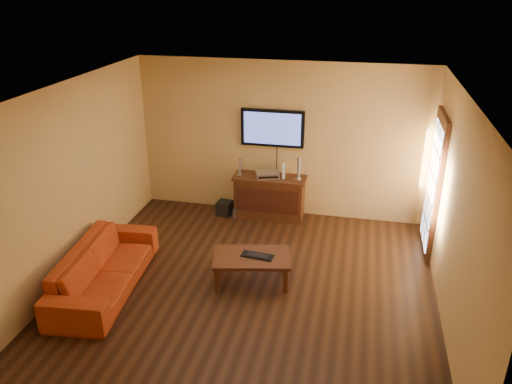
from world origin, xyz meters
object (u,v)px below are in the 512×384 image
(speaker_right, at_px, (299,169))
(bottle, at_px, (235,214))
(television, at_px, (272,128))
(av_receiver, at_px, (267,174))
(sofa, at_px, (103,262))
(subwoofer, at_px, (225,208))
(game_console, at_px, (284,171))
(keyboard, at_px, (257,256))
(media_console, at_px, (269,197))
(speaker_left, at_px, (240,167))
(coffee_table, at_px, (252,259))

(speaker_right, distance_m, bottle, 1.38)
(television, xyz_separation_m, av_receiver, (-0.04, -0.20, -0.77))
(television, distance_m, bottle, 1.64)
(sofa, xyz_separation_m, bottle, (1.20, 2.40, -0.32))
(subwoofer, bearing_deg, game_console, 17.15)
(speaker_right, bearing_deg, keyboard, -97.40)
(television, bearing_deg, sofa, -121.91)
(subwoofer, xyz_separation_m, bottle, (0.22, -0.16, -0.03))
(subwoofer, bearing_deg, media_console, 16.61)
(speaker_left, relative_size, subwoofer, 1.31)
(television, xyz_separation_m, coffee_table, (0.15, -2.27, -1.21))
(speaker_left, xyz_separation_m, speaker_right, (1.03, 0.01, 0.03))
(game_console, bearing_deg, speaker_right, -13.09)
(sofa, relative_size, game_console, 8.98)
(speaker_left, distance_m, game_console, 0.77)
(game_console, xyz_separation_m, keyboard, (-0.01, -2.10, -0.45))
(sofa, bearing_deg, keyboard, -78.92)
(speaker_left, relative_size, keyboard, 0.71)
(sofa, xyz_separation_m, speaker_left, (1.24, 2.64, 0.49))
(television, bearing_deg, subwoofer, -159.67)
(av_receiver, bearing_deg, television, 60.56)
(sofa, bearing_deg, speaker_right, -45.77)
(speaker_right, bearing_deg, media_console, -179.61)
(speaker_right, bearing_deg, game_console, 172.16)
(av_receiver, bearing_deg, keyboard, -101.07)
(television, height_order, speaker_right, television)
(coffee_table, xyz_separation_m, keyboard, (0.08, 0.01, 0.06))
(television, bearing_deg, bottle, -141.79)
(coffee_table, distance_m, keyboard, 0.10)
(coffee_table, bearing_deg, sofa, -163.34)
(speaker_right, xyz_separation_m, keyboard, (-0.27, -2.07, -0.51))
(av_receiver, bearing_deg, game_console, -10.02)
(speaker_right, xyz_separation_m, bottle, (-1.07, -0.26, -0.84))
(av_receiver, relative_size, game_console, 1.64)
(speaker_right, height_order, keyboard, speaker_right)
(coffee_table, relative_size, keyboard, 2.54)
(television, relative_size, sofa, 0.51)
(media_console, xyz_separation_m, av_receiver, (-0.04, -0.00, 0.42))
(subwoofer, distance_m, keyboard, 2.24)
(media_console, bearing_deg, av_receiver, -176.30)
(coffee_table, bearing_deg, media_console, 94.10)
(game_console, distance_m, keyboard, 2.15)
(keyboard, bearing_deg, media_console, 96.28)
(game_console, bearing_deg, television, 140.80)
(speaker_right, bearing_deg, coffee_table, -99.49)
(sofa, bearing_deg, subwoofer, -26.12)
(media_console, distance_m, game_console, 0.55)
(av_receiver, distance_m, bottle, 0.92)
(media_console, xyz_separation_m, bottle, (-0.57, -0.25, -0.28))
(television, bearing_deg, speaker_left, -158.67)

